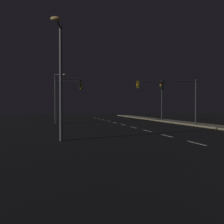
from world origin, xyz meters
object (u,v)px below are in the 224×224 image
Objects in this scene: traffic_light_far_right at (151,92)px; street_lamp_across_street at (57,92)px; traffic_light_near_left at (180,92)px; traffic_light_mid_left at (68,92)px; street_lamp_median at (60,70)px; traffic_light_mid_right at (67,91)px.

street_lamp_across_street is at bearing 143.41° from traffic_light_far_right.
traffic_light_near_left is 13.96m from traffic_light_mid_left.
traffic_light_mid_left is 10.71m from street_lamp_across_street.
street_lamp_across_street reaches higher than traffic_light_near_left.
traffic_light_near_left is 0.66× the size of street_lamp_across_street.
street_lamp_median is (-12.99, -10.46, 0.57)m from traffic_light_near_left.
street_lamp_across_street is at bearing 94.57° from traffic_light_mid_right.
street_lamp_median reaches higher than traffic_light_near_left.
traffic_light_mid_left is 0.74× the size of street_lamp_across_street.
street_lamp_median reaches higher than traffic_light_mid_left.
traffic_light_far_right is 9.07m from traffic_light_near_left.
traffic_light_far_right is 23.57m from street_lamp_median.
traffic_light_near_left is (-0.22, -9.06, -0.52)m from traffic_light_far_right.
traffic_light_far_right is 1.04× the size of traffic_light_mid_left.
traffic_light_far_right is at bearing -36.59° from street_lamp_across_street.
street_lamp_across_street is (-12.62, 18.59, 0.86)m from traffic_light_near_left.
street_lamp_across_street reaches higher than street_lamp_median.
traffic_light_far_right is at bearing 5.37° from traffic_light_mid_left.
traffic_light_mid_left is (-11.47, 7.96, 0.21)m from traffic_light_near_left.
traffic_light_near_left is 16.69m from street_lamp_median.
street_lamp_median reaches higher than traffic_light_far_right.
street_lamp_median is at bearing -94.73° from traffic_light_mid_left.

